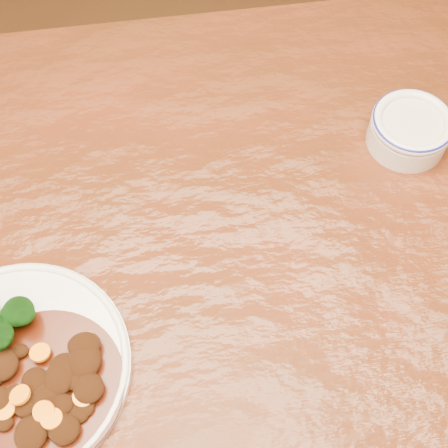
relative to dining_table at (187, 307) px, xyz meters
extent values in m
plane|color=#4E2D13|center=(0.00, 0.00, -0.67)|extent=(4.00, 4.00, 0.00)
cube|color=#56210F|center=(0.00, 0.00, 0.06)|extent=(1.51, 0.91, 0.04)
cylinder|color=silver|center=(-0.19, -0.08, 0.09)|extent=(0.25, 0.25, 0.01)
torus|color=silver|center=(-0.19, -0.08, 0.09)|extent=(0.25, 0.25, 0.01)
cylinder|color=#608746|center=(-0.20, -0.05, 0.10)|extent=(0.01, 0.01, 0.02)
cylinder|color=#608746|center=(-0.18, -0.03, 0.10)|extent=(0.01, 0.01, 0.02)
ellipsoid|color=black|center=(-0.18, -0.03, 0.12)|extent=(0.04, 0.04, 0.03)
cylinder|color=#421307|center=(-0.16, -0.11, 0.09)|extent=(0.17, 0.17, 0.00)
ellipsoid|color=black|center=(-0.19, -0.07, 0.10)|extent=(0.02, 0.02, 0.01)
ellipsoid|color=black|center=(-0.12, -0.15, 0.10)|extent=(0.02, 0.02, 0.01)
ellipsoid|color=black|center=(-0.16, -0.12, 0.10)|extent=(0.03, 0.03, 0.02)
ellipsoid|color=black|center=(-0.12, -0.10, 0.10)|extent=(0.03, 0.02, 0.01)
ellipsoid|color=black|center=(-0.17, -0.10, 0.10)|extent=(0.03, 0.03, 0.01)
ellipsoid|color=black|center=(-0.18, -0.13, 0.10)|extent=(0.02, 0.03, 0.01)
ellipsoid|color=black|center=(-0.20, -0.14, 0.10)|extent=(0.02, 0.02, 0.01)
ellipsoid|color=black|center=(-0.17, -0.16, 0.10)|extent=(0.03, 0.04, 0.02)
ellipsoid|color=black|center=(-0.14, -0.11, 0.10)|extent=(0.03, 0.04, 0.02)
ellipsoid|color=black|center=(-0.14, -0.13, 0.10)|extent=(0.03, 0.03, 0.01)
ellipsoid|color=black|center=(-0.12, -0.14, 0.10)|extent=(0.02, 0.02, 0.01)
ellipsoid|color=black|center=(-0.14, -0.16, 0.10)|extent=(0.03, 0.03, 0.02)
ellipsoid|color=black|center=(-0.11, -0.07, 0.11)|extent=(0.04, 0.03, 0.02)
ellipsoid|color=black|center=(-0.12, -0.11, 0.10)|extent=(0.03, 0.02, 0.01)
ellipsoid|color=black|center=(-0.20, -0.08, 0.11)|extent=(0.04, 0.04, 0.02)
ellipsoid|color=black|center=(-0.15, -0.14, 0.10)|extent=(0.02, 0.02, 0.01)
ellipsoid|color=black|center=(-0.11, -0.12, 0.11)|extent=(0.03, 0.03, 0.02)
ellipsoid|color=black|center=(-0.11, -0.09, 0.11)|extent=(0.04, 0.04, 0.02)
ellipsoid|color=black|center=(-0.19, -0.12, 0.10)|extent=(0.02, 0.02, 0.01)
ellipsoid|color=black|center=(-0.14, -0.10, 0.10)|extent=(0.03, 0.03, 0.02)
cylinder|color=orange|center=(-0.15, -0.15, 0.11)|extent=(0.03, 0.03, 0.01)
cylinder|color=orange|center=(-0.16, -0.07, 0.10)|extent=(0.03, 0.03, 0.01)
cylinder|color=orange|center=(-0.20, -0.13, 0.10)|extent=(0.03, 0.03, 0.01)
cylinder|color=orange|center=(-0.16, -0.14, 0.11)|extent=(0.03, 0.03, 0.02)
cylinder|color=orange|center=(-0.18, -0.12, 0.11)|extent=(0.03, 0.03, 0.01)
cylinder|color=orange|center=(-0.11, -0.07, 0.11)|extent=(0.03, 0.03, 0.01)
cylinder|color=orange|center=(-0.12, -0.13, 0.10)|extent=(0.03, 0.03, 0.00)
cylinder|color=beige|center=(0.32, 0.17, 0.10)|extent=(0.11, 0.11, 0.03)
cylinder|color=silver|center=(0.32, 0.17, 0.12)|extent=(0.08, 0.08, 0.01)
torus|color=beige|center=(0.32, 0.17, 0.12)|extent=(0.11, 0.11, 0.01)
torus|color=navy|center=(0.32, 0.17, 0.12)|extent=(0.11, 0.11, 0.00)
camera|label=1|loc=(0.01, -0.31, 0.76)|focal=50.00mm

